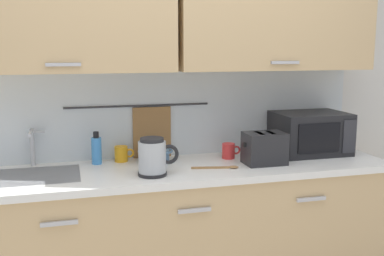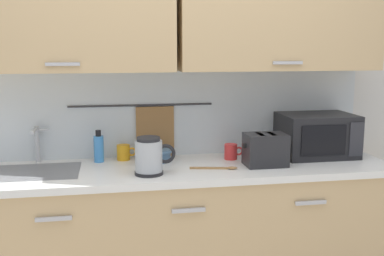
# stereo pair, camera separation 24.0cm
# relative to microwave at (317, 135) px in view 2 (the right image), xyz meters

# --- Properties ---
(counter_unit) EXTENTS (2.53, 0.64, 0.90)m
(counter_unit) POSITION_rel_microwave_xyz_m (-0.92, -0.11, -0.58)
(counter_unit) COLOR tan
(counter_unit) RESTS_ON ground
(back_wall_assembly) EXTENTS (3.70, 0.41, 2.50)m
(back_wall_assembly) POSITION_rel_microwave_xyz_m (-0.91, 0.12, 0.49)
(back_wall_assembly) COLOR silver
(back_wall_assembly) RESTS_ON ground
(sink_faucet) EXTENTS (0.09, 0.17, 0.22)m
(sink_faucet) POSITION_rel_microwave_xyz_m (-1.73, 0.12, 0.01)
(sink_faucet) COLOR #B2B5BA
(sink_faucet) RESTS_ON counter_unit
(microwave) EXTENTS (0.46, 0.35, 0.27)m
(microwave) POSITION_rel_microwave_xyz_m (0.00, 0.00, 0.00)
(microwave) COLOR black
(microwave) RESTS_ON counter_unit
(electric_kettle) EXTENTS (0.23, 0.16, 0.21)m
(electric_kettle) POSITION_rel_microwave_xyz_m (-1.09, -0.25, -0.03)
(electric_kettle) COLOR black
(electric_kettle) RESTS_ON counter_unit
(dish_soap_bottle) EXTENTS (0.06, 0.06, 0.20)m
(dish_soap_bottle) POSITION_rel_microwave_xyz_m (-1.37, 0.08, -0.05)
(dish_soap_bottle) COLOR #3F8CD8
(dish_soap_bottle) RESTS_ON counter_unit
(mug_near_sink) EXTENTS (0.12, 0.08, 0.09)m
(mug_near_sink) POSITION_rel_microwave_xyz_m (-1.22, 0.10, -0.09)
(mug_near_sink) COLOR orange
(mug_near_sink) RESTS_ON counter_unit
(mixing_bowl) EXTENTS (0.21, 0.21, 0.08)m
(mixing_bowl) POSITION_rel_microwave_xyz_m (-1.03, 0.03, -0.09)
(mixing_bowl) COLOR #4C7093
(mixing_bowl) RESTS_ON counter_unit
(toaster) EXTENTS (0.26, 0.17, 0.19)m
(toaster) POSITION_rel_microwave_xyz_m (-0.40, -0.18, -0.04)
(toaster) COLOR #232326
(toaster) RESTS_ON counter_unit
(mug_by_kettle) EXTENTS (0.12, 0.08, 0.09)m
(mug_by_kettle) POSITION_rel_microwave_xyz_m (-0.56, 0.01, -0.09)
(mug_by_kettle) COLOR red
(mug_by_kettle) RESTS_ON counter_unit
(wooden_spoon) EXTENTS (0.28, 0.08, 0.01)m
(wooden_spoon) POSITION_rel_microwave_xyz_m (-0.69, -0.21, -0.13)
(wooden_spoon) COLOR #9E7042
(wooden_spoon) RESTS_ON counter_unit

